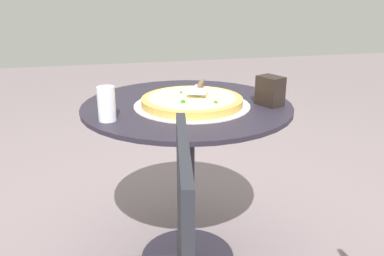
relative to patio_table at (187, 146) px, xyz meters
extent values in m
cylinder|color=#24202C|center=(0.00, 0.00, 0.18)|extent=(0.87, 0.87, 0.02)
cylinder|color=#24202C|center=(0.00, 0.00, -0.19)|extent=(0.06, 0.06, 0.72)
cylinder|color=#24202C|center=(0.00, 0.00, -0.56)|extent=(0.43, 0.43, 0.02)
cylinder|color=silver|center=(-0.03, -0.01, 0.19)|extent=(0.47, 0.47, 0.00)
cylinder|color=gold|center=(-0.03, -0.01, 0.21)|extent=(0.41, 0.41, 0.03)
cylinder|color=#F2E794|center=(-0.03, -0.01, 0.23)|extent=(0.36, 0.36, 0.00)
sphere|color=silver|center=(0.11, -0.07, 0.23)|extent=(0.02, 0.02, 0.02)
sphere|color=#326E2B|center=(0.04, 0.02, 0.23)|extent=(0.01, 0.01, 0.01)
sphere|color=#3A6526|center=(-0.14, -0.08, 0.23)|extent=(0.02, 0.02, 0.02)
sphere|color=#22761F|center=(-0.11, 0.04, 0.23)|extent=(0.02, 0.02, 0.02)
sphere|color=silver|center=(-0.16, -0.04, 0.23)|extent=(0.02, 0.02, 0.02)
cube|color=silver|center=(-0.02, -0.04, 0.25)|extent=(0.12, 0.11, 0.00)
cube|color=brown|center=(0.08, -0.08, 0.25)|extent=(0.11, 0.06, 0.02)
cylinder|color=silver|center=(-0.15, 0.33, 0.25)|extent=(0.06, 0.06, 0.13)
cube|color=black|center=(-0.09, -0.33, 0.25)|extent=(0.12, 0.11, 0.12)
cube|color=#24252C|center=(-0.80, 0.18, 0.12)|extent=(0.43, 0.10, 0.45)
camera|label=1|loc=(-1.63, 0.35, 0.67)|focal=39.31mm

